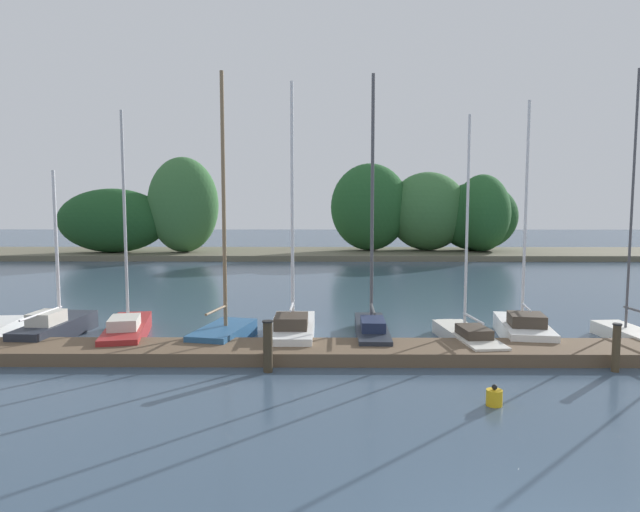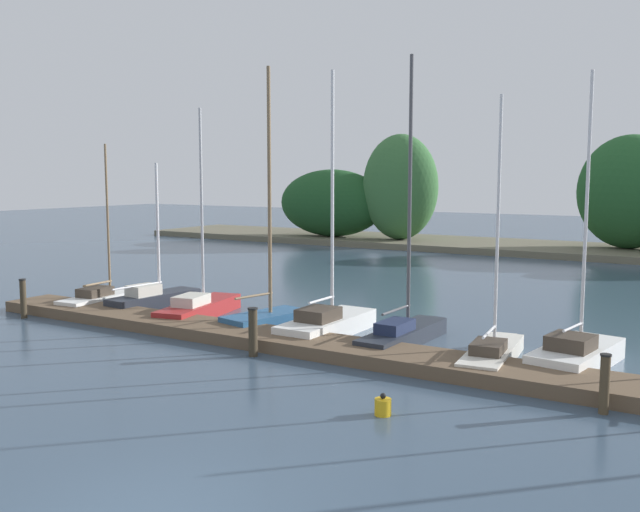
{
  "view_description": "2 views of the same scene",
  "coord_description": "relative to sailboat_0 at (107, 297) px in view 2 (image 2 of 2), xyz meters",
  "views": [
    {
      "loc": [
        -2.8,
        -5.9,
        4.27
      ],
      "look_at": [
        -2.91,
        10.84,
        2.65
      ],
      "focal_mm": 31.78,
      "sensor_mm": 36.0,
      "label": 1
    },
    {
      "loc": [
        6.73,
        -6.49,
        4.77
      ],
      "look_at": [
        -3.52,
        10.26,
        2.5
      ],
      "focal_mm": 39.0,
      "sensor_mm": 36.0,
      "label": 2
    }
  ],
  "objects": [
    {
      "name": "mooring_piling_2",
      "position": [
        17.61,
        -2.82,
        0.29
      ],
      "size": [
        0.22,
        0.22,
        1.23
      ],
      "color": "#4C3D28",
      "rests_on": "ground"
    },
    {
      "name": "sailboat_7",
      "position": [
        16.44,
        0.52,
        0.05
      ],
      "size": [
        1.82,
        3.8,
        7.31
      ],
      "rotation": [
        0.0,
        0.0,
        1.42
      ],
      "color": "white",
      "rests_on": "ground"
    },
    {
      "name": "mooring_piling_1",
      "position": [
        8.87,
        -2.9,
        0.33
      ],
      "size": [
        0.27,
        0.27,
        1.31
      ],
      "color": "#3D3323",
      "rests_on": "ground"
    },
    {
      "name": "sailboat_6",
      "position": [
        14.51,
        -0.24,
        -0.01
      ],
      "size": [
        1.4,
        4.11,
        6.78
      ],
      "rotation": [
        0.0,
        0.0,
        1.68
      ],
      "color": "silver",
      "rests_on": "ground"
    },
    {
      "name": "dock_pier",
      "position": [
        13.07,
        -1.63,
        -0.15
      ],
      "size": [
        30.79,
        1.8,
        0.35
      ],
      "color": "brown",
      "rests_on": "ground"
    },
    {
      "name": "sailboat_2",
      "position": [
        4.2,
        0.36,
        0.04
      ],
      "size": [
        1.91,
        4.51,
        7.01
      ],
      "rotation": [
        0.0,
        0.0,
        1.78
      ],
      "color": "maroon",
      "rests_on": "ground"
    },
    {
      "name": "sailboat_0",
      "position": [
        0.0,
        0.0,
        0.0
      ],
      "size": [
        1.43,
        4.2,
        5.91
      ],
      "rotation": [
        0.0,
        0.0,
        1.67
      ],
      "color": "white",
      "rests_on": "ground"
    },
    {
      "name": "sailboat_1",
      "position": [
        1.94,
        0.54,
        0.06
      ],
      "size": [
        1.28,
        3.9,
        5.23
      ],
      "rotation": [
        0.0,
        0.0,
        1.49
      ],
      "color": "#232833",
      "rests_on": "ground"
    },
    {
      "name": "sailboat_5",
      "position": [
        11.75,
        0.43,
        0.1
      ],
      "size": [
        1.04,
        4.43,
        8.09
      ],
      "rotation": [
        0.0,
        0.0,
        1.54
      ],
      "color": "#232833",
      "rests_on": "ground"
    },
    {
      "name": "sailboat_3",
      "position": [
        7.27,
        0.04,
        0.13
      ],
      "size": [
        1.78,
        3.12,
        8.06
      ],
      "rotation": [
        0.0,
        0.0,
        1.35
      ],
      "color": "#285684",
      "rests_on": "ground"
    },
    {
      "name": "mooring_piling_0",
      "position": [
        -0.73,
        -2.94,
        0.34
      ],
      "size": [
        0.23,
        0.23,
        1.33
      ],
      "color": "#3D3323",
      "rests_on": "ground"
    },
    {
      "name": "channel_buoy_1",
      "position": [
        13.85,
        -5.22,
        -0.15
      ],
      "size": [
        0.34,
        0.34,
        0.46
      ],
      "color": "gold",
      "rests_on": "ground"
    },
    {
      "name": "sailboat_4",
      "position": [
        9.31,
        0.31,
        0.08
      ],
      "size": [
        1.29,
        4.26,
        7.84
      ],
      "rotation": [
        0.0,
        0.0,
        1.57
      ],
      "color": "white",
      "rests_on": "ground"
    }
  ]
}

